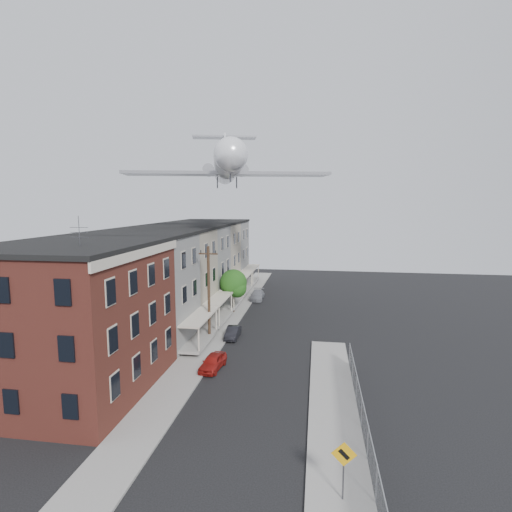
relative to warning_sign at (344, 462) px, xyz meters
The scene contains 19 objects.
ground 6.00m from the warning_sign, 169.62° to the left, with size 120.00×120.00×0.00m, color black.
sidewalk_left 27.44m from the warning_sign, 113.92° to the left, with size 3.00×62.00×0.12m, color gray.
sidewalk_right 7.26m from the warning_sign, 90.82° to the left, with size 3.00×26.00×0.12m, color gray.
curb_left 26.88m from the warning_sign, 111.09° to the left, with size 0.15×62.00×0.14m, color gray.
curb_right 7.42m from the warning_sign, 102.44° to the left, with size 0.15×26.00×0.14m, color gray.
corner_building 19.62m from the warning_sign, 155.48° to the left, with size 10.31×12.30×12.15m.
row_house_a 25.02m from the warning_sign, 135.06° to the left, with size 11.98×7.00×10.30m.
row_house_b 30.34m from the warning_sign, 125.60° to the left, with size 11.98×7.00×10.30m.
row_house_c 36.23m from the warning_sign, 119.12° to the left, with size 11.98×7.00×10.30m.
row_house_d 42.46m from the warning_sign, 114.51° to the left, with size 11.98×7.00×10.30m.
row_house_e 48.90m from the warning_sign, 111.09° to the left, with size 11.98×7.00×10.30m.
chainlink_fence 6.25m from the warning_sign, 76.92° to the left, with size 0.06×18.06×1.90m.
warning_sign is the anchor object (origin of this frame).
utility_pole 22.25m from the warning_sign, 120.48° to the left, with size 1.80×0.26×9.00m.
street_tree 30.96m from the warning_sign, 110.58° to the left, with size 3.22×3.20×5.20m.
car_near 15.78m from the warning_sign, 125.81° to the left, with size 1.40×3.47×1.18m, color maroon.
car_mid 22.21m from the warning_sign, 114.51° to the left, with size 1.15×3.30×1.09m, color black.
car_far 37.01m from the warning_sign, 104.40° to the left, with size 1.71×4.20×1.22m, color gray.
airplane 34.86m from the warning_sign, 111.83° to the left, with size 22.46×25.67×7.40m.
Camera 1 is at (4.29, -17.22, 12.90)m, focal length 28.00 mm.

